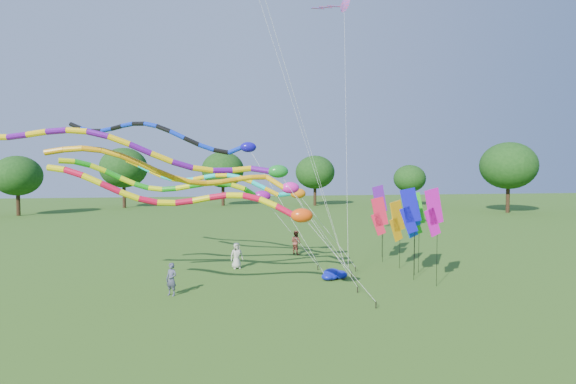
{
  "coord_description": "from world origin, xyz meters",
  "views": [
    {
      "loc": [
        -4.67,
        -20.4,
        6.11
      ],
      "look_at": [
        -0.69,
        4.36,
        4.8
      ],
      "focal_mm": 30.0,
      "sensor_mm": 36.0,
      "label": 1
    }
  ],
  "objects": [
    {
      "name": "person_a",
      "position": [
        -3.18,
        8.35,
        0.79
      ],
      "size": [
        0.87,
        0.68,
        1.57
      ],
      "primitive_type": "imported",
      "rotation": [
        0.0,
        0.0,
        0.25
      ],
      "color": "#B8B7A6",
      "rests_on": "ground"
    },
    {
      "name": "banner_pole_violet",
      "position": [
        6.49,
        10.38,
        3.65
      ],
      "size": [
        1.15,
        0.3,
        4.91
      ],
      "rotation": [
        0.0,
        0.0,
        0.19
      ],
      "color": "black",
      "rests_on": "ground"
    },
    {
      "name": "delta_kite_high_c",
      "position": [
        4.11,
        10.98,
        16.84
      ],
      "size": [
        2.87,
        7.66,
        18.07
      ],
      "rotation": [
        0.0,
        0.0,
        0.36
      ],
      "color": "black",
      "rests_on": "ground"
    },
    {
      "name": "tube_kite_green",
      "position": [
        -5.52,
        6.61,
        5.05
      ],
      "size": [
        13.76,
        1.32,
        7.1
      ],
      "rotation": [
        0.0,
        0.0,
        0.09
      ],
      "color": "black",
      "rests_on": "ground"
    },
    {
      "name": "banner_pole_blue_a",
      "position": [
        5.9,
        3.99,
        3.74
      ],
      "size": [
        1.11,
        0.5,
        5.01
      ],
      "rotation": [
        0.0,
        0.0,
        -0.38
      ],
      "color": "black",
      "rests_on": "ground"
    },
    {
      "name": "tube_kite_purple",
      "position": [
        -6.39,
        2.22,
        6.61
      ],
      "size": [
        16.54,
        1.34,
        8.48
      ],
      "rotation": [
        0.0,
        0.0,
        -0.06
      ],
      "color": "black",
      "rests_on": "ground"
    },
    {
      "name": "banner_pole_red",
      "position": [
        5.95,
        8.87,
        2.96
      ],
      "size": [
        1.16,
        0.13,
        4.22
      ],
      "rotation": [
        0.0,
        0.0,
        -0.05
      ],
      "color": "black",
      "rests_on": "ground"
    },
    {
      "name": "banner_pole_blue_b",
      "position": [
        6.38,
        4.91,
        3.37
      ],
      "size": [
        1.16,
        0.27,
        4.63
      ],
      "rotation": [
        0.0,
        0.0,
        0.17
      ],
      "color": "black",
      "rests_on": "ground"
    },
    {
      "name": "tube_kite_blue",
      "position": [
        -6.71,
        8.09,
        7.82
      ],
      "size": [
        14.48,
        6.75,
        9.41
      ],
      "rotation": [
        0.0,
        0.0,
        -0.4
      ],
      "color": "black",
      "rests_on": "ground"
    },
    {
      "name": "tree_ring",
      "position": [
        8.09,
        3.46,
        5.51
      ],
      "size": [
        119.45,
        118.53,
        9.69
      ],
      "color": "#382314",
      "rests_on": "ground"
    },
    {
      "name": "banner_pole_magenta_b",
      "position": [
        6.47,
        2.37,
        3.81
      ],
      "size": [
        1.15,
        0.32,
        5.07
      ],
      "rotation": [
        0.0,
        0.0,
        0.21
      ],
      "color": "black",
      "rests_on": "ground"
    },
    {
      "name": "tube_kite_red",
      "position": [
        -4.63,
        0.68,
        4.66
      ],
      "size": [
        13.67,
        2.38,
        6.73
      ],
      "rotation": [
        0.0,
        0.0,
        -0.2
      ],
      "color": "black",
      "rests_on": "ground"
    },
    {
      "name": "blue_nylon_heap",
      "position": [
        1.87,
        4.77,
        0.25
      ],
      "size": [
        1.9,
        1.74,
        0.51
      ],
      "color": "#0C169F",
      "rests_on": "ground"
    },
    {
      "name": "banner_pole_orange",
      "position": [
        6.29,
        6.77,
        2.89
      ],
      "size": [
        1.12,
        0.48,
        4.15
      ],
      "rotation": [
        0.0,
        0.0,
        0.36
      ],
      "color": "black",
      "rests_on": "ground"
    },
    {
      "name": "banner_pole_green",
      "position": [
        6.87,
        5.51,
        3.41
      ],
      "size": [
        1.16,
        0.18,
        4.68
      ],
      "rotation": [
        0.0,
        0.0,
        -0.09
      ],
      "color": "black",
      "rests_on": "ground"
    },
    {
      "name": "tube_kite_orange",
      "position": [
        -4.73,
        3.91,
        5.69
      ],
      "size": [
        14.78,
        2.46,
        7.64
      ],
      "rotation": [
        0.0,
        0.0,
        0.13
      ],
      "color": "black",
      "rests_on": "ground"
    },
    {
      "name": "person_b",
      "position": [
        -6.56,
        2.74,
        0.78
      ],
      "size": [
        0.68,
        0.63,
        1.56
      ],
      "primitive_type": "imported",
      "rotation": [
        0.0,
        0.0,
        -0.58
      ],
      "color": "#454760",
      "rests_on": "ground"
    },
    {
      "name": "ground",
      "position": [
        0.0,
        0.0,
        0.0
      ],
      "size": [
        160.0,
        160.0,
        0.0
      ],
      "primitive_type": "plane",
      "color": "#225115",
      "rests_on": "ground"
    },
    {
      "name": "tube_kite_cyan",
      "position": [
        -3.42,
        8.77,
        5.16
      ],
      "size": [
        13.35,
        5.09,
        7.11
      ],
      "rotation": [
        0.0,
        0.0,
        -0.33
      ],
      "color": "black",
      "rests_on": "ground"
    },
    {
      "name": "person_c",
      "position": [
        1.18,
        12.48,
        0.83
      ],
      "size": [
        0.98,
        1.02,
        1.66
      ],
      "primitive_type": "imported",
      "rotation": [
        0.0,
        0.0,
        2.19
      ],
      "color": "brown",
      "rests_on": "ground"
    }
  ]
}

